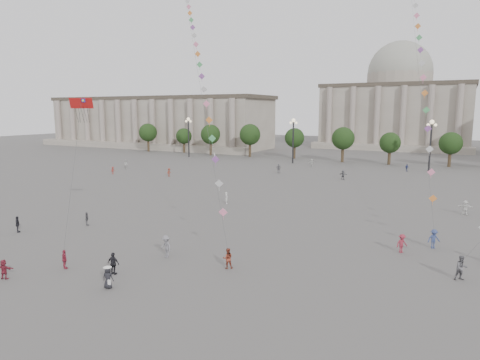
% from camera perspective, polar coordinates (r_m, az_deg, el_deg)
% --- Properties ---
extents(ground, '(360.00, 360.00, 0.00)m').
position_cam_1_polar(ground, '(35.85, -10.99, -11.41)').
color(ground, '#514E4D').
rests_on(ground, ground).
extents(hall_west, '(84.00, 26.22, 17.20)m').
position_cam_1_polar(hall_west, '(153.80, -11.08, 7.58)').
color(hall_west, gray).
rests_on(hall_west, ground).
extents(hall_central, '(48.30, 34.30, 35.50)m').
position_cam_1_polar(hall_central, '(156.67, 20.25, 9.34)').
color(hall_central, gray).
rests_on(hall_central, ground).
extents(tree_row, '(137.12, 5.12, 8.00)m').
position_cam_1_polar(tree_row, '(106.38, 16.25, 5.06)').
color(tree_row, '#322719').
rests_on(tree_row, ground).
extents(lamp_post_far_west, '(2.00, 0.90, 10.65)m').
position_cam_1_polar(lamp_post_far_west, '(116.75, -6.88, 6.67)').
color(lamp_post_far_west, '#262628').
rests_on(lamp_post_far_west, ground).
extents(lamp_post_mid_west, '(2.00, 0.90, 10.65)m').
position_cam_1_polar(lamp_post_mid_west, '(102.74, 7.12, 6.31)').
color(lamp_post_mid_west, '#262628').
rests_on(lamp_post_mid_west, ground).
extents(lamp_post_mid_east, '(2.00, 0.90, 10.65)m').
position_cam_1_polar(lamp_post_mid_east, '(96.34, 24.12, 5.38)').
color(lamp_post_mid_east, '#262628').
rests_on(lamp_post_mid_east, ground).
extents(person_crowd_0, '(0.89, 0.90, 1.53)m').
position_cam_1_polar(person_crowd_0, '(95.29, 21.34, 1.54)').
color(person_crowd_0, navy).
rests_on(person_crowd_0, ground).
extents(person_crowd_1, '(1.15, 1.04, 1.94)m').
position_cam_1_polar(person_crowd_1, '(96.04, -14.96, 2.04)').
color(person_crowd_1, '#B8B9B4').
rests_on(person_crowd_1, ground).
extents(person_crowd_2, '(0.70, 1.04, 1.49)m').
position_cam_1_polar(person_crowd_2, '(88.56, -16.59, 1.23)').
color(person_crowd_2, maroon).
rests_on(person_crowd_2, ground).
extents(person_crowd_4, '(1.57, 1.28, 1.68)m').
position_cam_1_polar(person_crowd_4, '(98.38, 9.54, 2.32)').
color(person_crowd_4, silver).
rests_on(person_crowd_4, ground).
extents(person_crowd_6, '(1.41, 1.06, 1.94)m').
position_cam_1_polar(person_crowd_6, '(37.84, -9.83, -8.71)').
color(person_crowd_6, slate).
rests_on(person_crowd_6, ground).
extents(person_crowd_7, '(1.67, 0.55, 1.80)m').
position_cam_1_polar(person_crowd_7, '(58.76, 27.82, -3.26)').
color(person_crowd_7, white).
rests_on(person_crowd_7, ground).
extents(person_crowd_8, '(1.21, 1.24, 1.71)m').
position_cam_1_polar(person_crowd_8, '(41.04, 20.77, -7.92)').
color(person_crowd_8, maroon).
rests_on(person_crowd_8, ground).
extents(person_crowd_10, '(0.47, 0.68, 1.79)m').
position_cam_1_polar(person_crowd_10, '(110.40, -3.43, 3.21)').
color(person_crowd_10, silver).
rests_on(person_crowd_10, ground).
extents(person_crowd_12, '(1.67, 0.74, 1.74)m').
position_cam_1_polar(person_crowd_12, '(80.64, 13.57, 0.69)').
color(person_crowd_12, slate).
rests_on(person_crowd_12, ground).
extents(person_crowd_13, '(0.66, 0.70, 1.60)m').
position_cam_1_polar(person_crowd_13, '(58.18, -1.81, -2.38)').
color(person_crowd_13, silver).
rests_on(person_crowd_13, ground).
extents(person_crowd_16, '(1.13, 0.52, 1.89)m').
position_cam_1_polar(person_crowd_16, '(86.75, 5.14, 1.55)').
color(person_crowd_16, slate).
rests_on(person_crowd_16, ground).
extents(person_crowd_17, '(0.68, 1.08, 1.61)m').
position_cam_1_polar(person_crowd_17, '(82.95, -9.43, 1.01)').
color(person_crowd_17, brown).
rests_on(person_crowd_17, ground).
extents(tourist_0, '(1.00, 0.70, 1.57)m').
position_cam_1_polar(tourist_0, '(37.48, -22.35, -9.76)').
color(tourist_0, '#9C2A3F').
rests_on(tourist_0, ground).
extents(tourist_1, '(1.05, 0.93, 1.71)m').
position_cam_1_polar(tourist_1, '(50.27, -27.53, -5.26)').
color(tourist_1, black).
rests_on(tourist_1, ground).
extents(tourist_2, '(1.48, 0.82, 1.52)m').
position_cam_1_polar(tourist_2, '(37.30, -28.96, -10.38)').
color(tourist_2, maroon).
rests_on(tourist_2, ground).
extents(tourist_3, '(0.89, 0.87, 1.49)m').
position_cam_1_polar(tourist_3, '(50.18, -19.74, -4.90)').
color(tourist_3, '#56565B').
rests_on(tourist_3, ground).
extents(tourist_4, '(1.07, 0.52, 1.76)m').
position_cam_1_polar(tourist_4, '(34.99, -16.52, -10.63)').
color(tourist_4, black).
rests_on(tourist_4, ground).
extents(kite_flyer_0, '(1.03, 0.99, 1.68)m').
position_cam_1_polar(kite_flyer_0, '(34.84, -1.65, -10.39)').
color(kite_flyer_0, brown).
rests_on(kite_flyer_0, ground).
extents(kite_flyer_1, '(1.34, 1.20, 1.80)m').
position_cam_1_polar(kite_flyer_1, '(43.40, 24.43, -7.16)').
color(kite_flyer_1, navy).
rests_on(kite_flyer_1, ground).
extents(kite_flyer_2, '(1.16, 1.10, 1.89)m').
position_cam_1_polar(kite_flyer_2, '(36.50, 27.44, -10.37)').
color(kite_flyer_2, '#5A595E').
rests_on(kite_flyer_2, ground).
extents(hat_person, '(0.90, 0.72, 1.69)m').
position_cam_1_polar(hat_person, '(32.57, -17.20, -12.24)').
color(hat_person, black).
rests_on(hat_person, ground).
extents(dragon_kite, '(4.06, 4.83, 15.34)m').
position_cam_1_polar(dragon_kite, '(45.24, -20.35, 8.61)').
color(dragon_kite, '#AB1312').
rests_on(dragon_kite, ground).
extents(kite_train_west, '(36.37, 45.17, 71.62)m').
position_cam_1_polar(kite_train_west, '(64.49, -6.30, 18.95)').
color(kite_train_west, '#3F3F3F').
rests_on(kite_train_west, ground).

